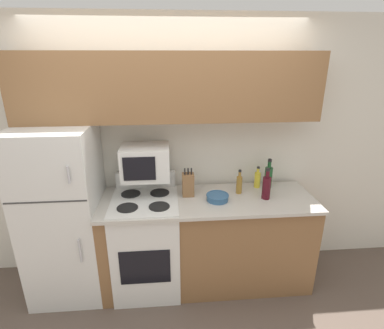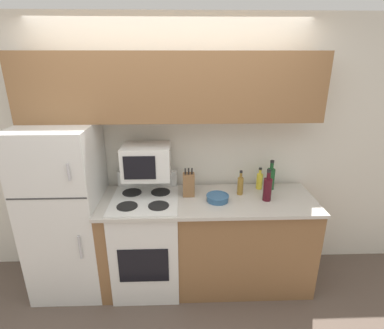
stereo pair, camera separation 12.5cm
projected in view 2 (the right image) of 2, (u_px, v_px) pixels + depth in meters
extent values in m
plane|color=brown|center=(174.00, 303.00, 2.80)|extent=(12.00, 12.00, 0.00)
cube|color=silver|center=(173.00, 151.00, 3.01)|extent=(8.00, 0.05, 2.55)
cube|color=brown|center=(207.00, 242.00, 2.95)|extent=(1.99, 0.63, 0.90)
cube|color=#BCB7AD|center=(208.00, 201.00, 2.77)|extent=(1.99, 0.67, 0.03)
cube|color=silver|center=(67.00, 211.00, 2.80)|extent=(0.65, 0.66, 1.63)
cube|color=#383838|center=(47.00, 198.00, 2.39)|extent=(0.63, 0.01, 0.01)
cylinder|color=#B7B7BC|center=(68.00, 172.00, 2.30)|extent=(0.02, 0.02, 0.14)
cylinder|color=#B7B7BC|center=(80.00, 247.00, 2.54)|extent=(0.02, 0.02, 0.22)
cube|color=brown|center=(171.00, 87.00, 2.60)|extent=(2.64, 0.34, 0.59)
cube|color=silver|center=(147.00, 243.00, 2.91)|extent=(0.61, 0.63, 0.94)
cube|color=black|center=(144.00, 266.00, 2.62)|extent=(0.44, 0.01, 0.34)
cube|color=#2D2D2D|center=(145.00, 200.00, 2.75)|extent=(0.58, 0.61, 0.01)
cube|color=silver|center=(148.00, 178.00, 3.00)|extent=(0.58, 0.06, 0.16)
cylinder|color=black|center=(127.00, 206.00, 2.61)|extent=(0.18, 0.18, 0.01)
cylinder|color=black|center=(159.00, 206.00, 2.62)|extent=(0.18, 0.18, 0.01)
cylinder|color=black|center=(132.00, 192.00, 2.87)|extent=(0.18, 0.18, 0.01)
cylinder|color=black|center=(161.00, 192.00, 2.88)|extent=(0.18, 0.18, 0.01)
cube|color=silver|center=(147.00, 161.00, 2.77)|extent=(0.44, 0.34, 0.31)
cube|color=black|center=(140.00, 168.00, 2.61)|extent=(0.28, 0.01, 0.21)
cube|color=brown|center=(189.00, 185.00, 2.81)|extent=(0.11, 0.10, 0.22)
cylinder|color=black|center=(185.00, 171.00, 2.75)|extent=(0.01, 0.01, 0.06)
cylinder|color=black|center=(189.00, 171.00, 2.75)|extent=(0.01, 0.01, 0.06)
cylinder|color=black|center=(192.00, 171.00, 2.76)|extent=(0.01, 0.01, 0.06)
cylinder|color=#335B84|center=(218.00, 198.00, 2.73)|extent=(0.20, 0.20, 0.05)
torus|color=#335B84|center=(218.00, 196.00, 2.72)|extent=(0.21, 0.21, 0.01)
cylinder|color=gold|center=(259.00, 181.00, 2.96)|extent=(0.06, 0.06, 0.15)
cylinder|color=gold|center=(260.00, 172.00, 2.93)|extent=(0.03, 0.03, 0.05)
cylinder|color=black|center=(260.00, 169.00, 2.92)|extent=(0.03, 0.03, 0.02)
cylinder|color=#194C23|center=(271.00, 179.00, 2.95)|extent=(0.08, 0.08, 0.21)
cylinder|color=#194C23|center=(272.00, 166.00, 2.90)|extent=(0.03, 0.03, 0.07)
cylinder|color=black|center=(272.00, 162.00, 2.89)|extent=(0.04, 0.04, 0.02)
cylinder|color=olive|center=(240.00, 186.00, 2.84)|extent=(0.06, 0.06, 0.17)
cylinder|color=olive|center=(241.00, 175.00, 2.80)|extent=(0.03, 0.03, 0.05)
cylinder|color=black|center=(241.00, 172.00, 2.79)|extent=(0.03, 0.03, 0.02)
cylinder|color=#470F19|center=(267.00, 190.00, 2.72)|extent=(0.08, 0.08, 0.21)
cylinder|color=#470F19|center=(269.00, 176.00, 2.67)|extent=(0.03, 0.03, 0.07)
cylinder|color=black|center=(269.00, 171.00, 2.65)|extent=(0.04, 0.04, 0.02)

